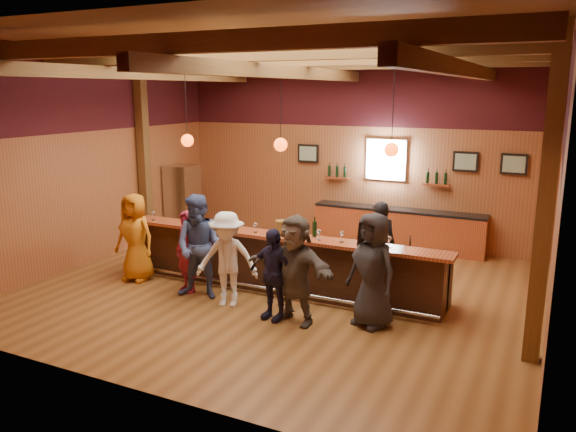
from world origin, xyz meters
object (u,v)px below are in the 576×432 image
(customer_redvest, at_px, (187,252))
(customer_dark, at_px, (372,270))
(stainless_fridge, at_px, (183,200))
(customer_white, at_px, (227,259))
(customer_denim, at_px, (200,247))
(bartender, at_px, (379,244))
(back_bar_cabinet, at_px, (398,229))
(customer_orange, at_px, (135,237))
(customer_navy, at_px, (273,274))
(customer_brown, at_px, (295,269))
(bar_counter, at_px, (285,261))
(bottle_a, at_px, (302,229))
(ice_bucket, at_px, (282,227))

(customer_redvest, relative_size, customer_dark, 0.83)
(stainless_fridge, distance_m, customer_white, 5.17)
(customer_denim, height_order, bartender, customer_denim)
(customer_redvest, bearing_deg, customer_denim, -1.95)
(back_bar_cabinet, distance_m, customer_orange, 5.98)
(customer_navy, bearing_deg, stainless_fridge, 148.72)
(stainless_fridge, distance_m, bartender, 5.90)
(back_bar_cabinet, bearing_deg, customer_brown, -93.91)
(customer_orange, xyz_separation_m, customer_dark, (4.80, -0.12, 0.05))
(customer_dark, bearing_deg, customer_orange, -156.98)
(customer_white, bearing_deg, customer_denim, 151.54)
(bar_counter, bearing_deg, customer_redvest, -147.88)
(customer_denim, bearing_deg, bartender, 25.61)
(stainless_fridge, height_order, customer_dark, customer_dark)
(bar_counter, distance_m, customer_dark, 2.25)
(bottle_a, bearing_deg, customer_brown, -71.24)
(customer_redvest, relative_size, bottle_a, 4.35)
(customer_denim, bearing_deg, customer_redvest, 148.56)
(customer_denim, relative_size, customer_white, 1.13)
(bar_counter, height_order, customer_dark, customer_dark)
(ice_bucket, bearing_deg, customer_denim, -144.85)
(customer_dark, distance_m, bartender, 1.86)
(customer_navy, distance_m, customer_brown, 0.39)
(bar_counter, height_order, back_bar_cabinet, bar_counter)
(bar_counter, bearing_deg, customer_orange, -162.95)
(stainless_fridge, height_order, customer_denim, customer_denim)
(customer_white, bearing_deg, ice_bucket, 42.33)
(customer_redvest, relative_size, customer_denim, 0.81)
(bartender, bearing_deg, customer_denim, 19.98)
(back_bar_cabinet, bearing_deg, customer_redvest, -120.93)
(customer_white, bearing_deg, customer_brown, -23.43)
(stainless_fridge, relative_size, customer_white, 1.09)
(customer_denim, xyz_separation_m, customer_navy, (1.60, -0.30, -0.18))
(back_bar_cabinet, bearing_deg, customer_white, -109.25)
(stainless_fridge, xyz_separation_m, bottle_a, (4.58, -2.71, 0.35))
(customer_navy, xyz_separation_m, customer_dark, (1.51, 0.44, 0.16))
(customer_brown, xyz_separation_m, bartender, (0.71, 2.21, -0.06))
(stainless_fridge, relative_size, customer_orange, 1.04)
(stainless_fridge, bearing_deg, customer_redvest, -52.86)
(customer_redvest, height_order, customer_dark, customer_dark)
(bar_counter, distance_m, customer_white, 1.37)
(stainless_fridge, relative_size, ice_bucket, 7.18)
(customer_white, xyz_separation_m, bartender, (2.05, 2.07, -0.00))
(customer_white, bearing_deg, bar_counter, 50.65)
(customer_brown, xyz_separation_m, customer_dark, (1.14, 0.40, 0.03))
(bartender, bearing_deg, customer_orange, 5.21)
(customer_brown, xyz_separation_m, bottle_a, (-0.38, 1.12, 0.37))
(bar_counter, xyz_separation_m, back_bar_cabinet, (1.18, 3.57, -0.05))
(back_bar_cabinet, height_order, stainless_fridge, stainless_fridge)
(bartender, relative_size, ice_bucket, 6.58)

